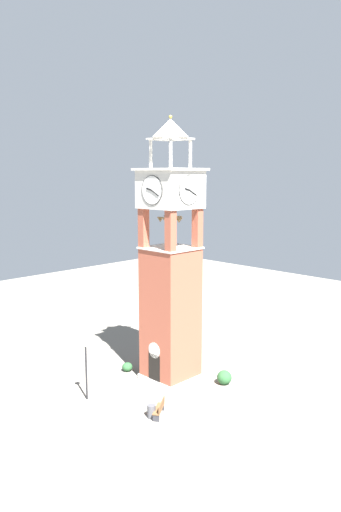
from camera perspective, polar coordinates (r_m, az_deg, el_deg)
ground at (r=36.36m, az=0.00°, el=-14.14°), size 80.00×80.00×0.00m
clock_tower at (r=34.04m, az=-0.00°, el=-2.40°), size 3.78×3.78×18.49m
park_bench at (r=31.13m, az=-1.29°, el=-17.41°), size 1.26×1.57×0.95m
lamp_post at (r=32.73m, az=-9.88°, el=-11.87°), size 0.36×0.36×3.94m
trash_bin at (r=31.00m, az=-2.24°, el=-17.71°), size 0.52×0.52×0.80m
shrub_near_entry at (r=38.34m, az=-1.78°, el=-12.03°), size 0.90×0.90×1.03m
shrub_left_of_tower at (r=37.60m, az=-5.08°, el=-12.81°), size 0.78×0.78×0.66m
shrub_behind_bench at (r=35.47m, az=6.32°, el=-13.95°), size 1.03×1.03×0.99m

